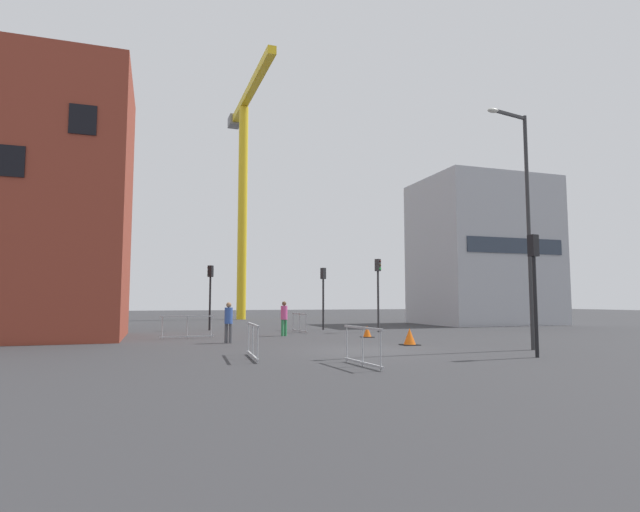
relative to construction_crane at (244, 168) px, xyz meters
The scene contains 17 objects.
ground 34.61m from the construction_crane, 91.25° to the right, with size 160.00×160.00×0.00m, color #333335.
brick_building 26.96m from the construction_crane, 122.27° to the right, with size 8.80×7.26×12.91m.
office_block 24.02m from the construction_crane, 42.26° to the right, with size 9.61×7.73×11.20m.
construction_crane is the anchor object (origin of this frame).
streetlamp_tall 34.82m from the construction_crane, 81.24° to the right, with size 1.99×0.55×8.81m.
traffic_light_corner 25.18m from the construction_crane, 78.78° to the right, with size 0.34×0.39×4.20m.
traffic_light_near 21.33m from the construction_crane, 105.62° to the right, with size 0.38×0.36×3.95m.
traffic_light_median 37.30m from the construction_crane, 84.00° to the right, with size 0.39×0.29×3.92m.
traffic_light_island 22.13m from the construction_crane, 83.51° to the right, with size 0.34×0.39×3.85m.
pedestrian_walking 26.97m from the construction_crane, 93.99° to the right, with size 0.34×0.34×1.76m.
pedestrian_waiting 30.35m from the construction_crane, 100.45° to the right, with size 0.34×0.34×1.73m.
safety_barrier_right_run 28.11m from the construction_crane, 105.33° to the right, with size 2.53×0.31×1.08m.
safety_barrier_left_run 38.20m from the construction_crane, 93.94° to the right, with size 0.22×2.26×1.08m.
safety_barrier_mid_span 35.92m from the construction_crane, 98.66° to the right, with size 0.22×2.59×1.08m.
safety_barrier_rear 25.06m from the construction_crane, 90.24° to the right, with size 0.32×2.06×1.08m.
traffic_cone_on_verge 33.20m from the construction_crane, 86.21° to the right, with size 0.67×0.67×0.68m.
traffic_cone_striped 29.25m from the construction_crane, 85.36° to the right, with size 0.56×0.56×0.56m.
Camera 1 is at (-7.19, -17.00, 1.79)m, focal length 28.23 mm.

